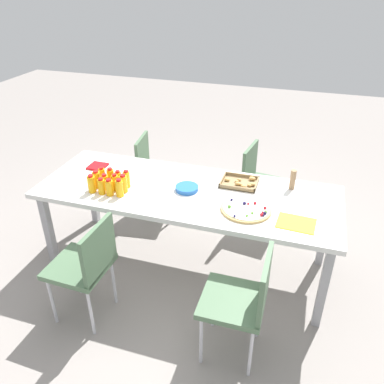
% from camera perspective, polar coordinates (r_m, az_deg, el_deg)
% --- Properties ---
extents(ground_plane, '(12.00, 12.00, 0.00)m').
position_cam_1_polar(ground_plane, '(3.53, -0.66, -10.37)').
color(ground_plane, gray).
extents(party_table, '(2.38, 0.88, 0.75)m').
position_cam_1_polar(party_table, '(3.12, -0.73, -0.69)').
color(party_table, silver).
rests_on(party_table, ground_plane).
extents(chair_far_left, '(0.45, 0.45, 0.83)m').
position_cam_1_polar(chair_far_left, '(4.01, -5.54, 3.46)').
color(chair_far_left, '#4C6B4C').
rests_on(chair_far_left, ground_plane).
extents(chair_far_right, '(0.45, 0.45, 0.83)m').
position_cam_1_polar(chair_far_right, '(3.83, 9.92, 1.79)').
color(chair_far_right, '#4C6B4C').
rests_on(chair_far_right, ground_plane).
extents(chair_near_left, '(0.41, 0.41, 0.83)m').
position_cam_1_polar(chair_near_left, '(2.85, -15.15, -9.96)').
color(chair_near_left, '#4C6B4C').
rests_on(chair_near_left, ground_plane).
extents(chair_near_right, '(0.40, 0.40, 0.83)m').
position_cam_1_polar(chair_near_right, '(2.54, 7.59, -15.04)').
color(chair_near_right, '#4C6B4C').
rests_on(chair_near_right, ground_plane).
extents(juice_bottle_0, '(0.06, 0.06, 0.15)m').
position_cam_1_polar(juice_bottle_0, '(3.13, -14.47, 1.13)').
color(juice_bottle_0, '#FAAE14').
rests_on(juice_bottle_0, party_table).
extents(juice_bottle_1, '(0.06, 0.06, 0.14)m').
position_cam_1_polar(juice_bottle_1, '(3.09, -13.09, 0.80)').
color(juice_bottle_1, '#FAAD14').
rests_on(juice_bottle_1, party_table).
extents(juice_bottle_2, '(0.06, 0.06, 0.14)m').
position_cam_1_polar(juice_bottle_2, '(3.06, -11.97, 0.64)').
color(juice_bottle_2, '#F9AD14').
rests_on(juice_bottle_2, party_table).
extents(juice_bottle_3, '(0.06, 0.06, 0.15)m').
position_cam_1_polar(juice_bottle_3, '(3.03, -10.56, 0.56)').
color(juice_bottle_3, '#F9AC14').
rests_on(juice_bottle_3, party_table).
extents(juice_bottle_4, '(0.06, 0.06, 0.15)m').
position_cam_1_polar(juice_bottle_4, '(3.19, -13.78, 1.77)').
color(juice_bottle_4, '#FAAD14').
rests_on(juice_bottle_4, party_table).
extents(juice_bottle_5, '(0.06, 0.06, 0.13)m').
position_cam_1_polar(juice_bottle_5, '(3.16, -12.61, 1.43)').
color(juice_bottle_5, '#F9AD14').
rests_on(juice_bottle_5, party_table).
extents(juice_bottle_6, '(0.05, 0.05, 0.14)m').
position_cam_1_polar(juice_bottle_6, '(3.12, -11.18, 1.35)').
color(juice_bottle_6, '#F9AD14').
rests_on(juice_bottle_6, party_table).
extents(juice_bottle_7, '(0.06, 0.06, 0.15)m').
position_cam_1_polar(juice_bottle_7, '(3.08, -9.98, 1.19)').
color(juice_bottle_7, '#F9AE14').
rests_on(juice_bottle_7, party_table).
extents(juice_bottle_8, '(0.05, 0.05, 0.14)m').
position_cam_1_polar(juice_bottle_8, '(3.25, -12.98, 2.36)').
color(juice_bottle_8, '#F9AD14').
rests_on(juice_bottle_8, party_table).
extents(juice_bottle_9, '(0.06, 0.06, 0.14)m').
position_cam_1_polar(juice_bottle_9, '(3.21, -11.80, 2.20)').
color(juice_bottle_9, '#F9AC14').
rests_on(juice_bottle_9, party_table).
extents(juice_bottle_10, '(0.05, 0.05, 0.13)m').
position_cam_1_polar(juice_bottle_10, '(3.18, -10.73, 1.93)').
color(juice_bottle_10, '#FAAD14').
rests_on(juice_bottle_10, party_table).
extents(juice_bottle_11, '(0.05, 0.05, 0.15)m').
position_cam_1_polar(juice_bottle_11, '(3.15, -9.54, 1.85)').
color(juice_bottle_11, '#FAAD14').
rests_on(juice_bottle_11, party_table).
extents(fruit_pizza, '(0.37, 0.37, 0.05)m').
position_cam_1_polar(fruit_pizza, '(2.86, 7.95, -2.42)').
color(fruit_pizza, tan).
rests_on(fruit_pizza, party_table).
extents(snack_tray, '(0.29, 0.24, 0.04)m').
position_cam_1_polar(snack_tray, '(3.20, 7.15, 1.35)').
color(snack_tray, olive).
rests_on(snack_tray, party_table).
extents(plate_stack, '(0.18, 0.18, 0.03)m').
position_cam_1_polar(plate_stack, '(3.08, -0.85, 0.54)').
color(plate_stack, blue).
rests_on(plate_stack, party_table).
extents(napkin_stack, '(0.15, 0.15, 0.02)m').
position_cam_1_polar(napkin_stack, '(3.55, -13.62, 3.67)').
color(napkin_stack, red).
rests_on(napkin_stack, party_table).
extents(cardboard_tube, '(0.04, 0.04, 0.16)m').
position_cam_1_polar(cardboard_tube, '(3.17, 14.50, 1.75)').
color(cardboard_tube, '#9E7A56').
rests_on(cardboard_tube, party_table).
extents(paper_folder, '(0.27, 0.22, 0.01)m').
position_cam_1_polar(paper_folder, '(2.79, 14.97, -4.41)').
color(paper_folder, yellow).
rests_on(paper_folder, party_table).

